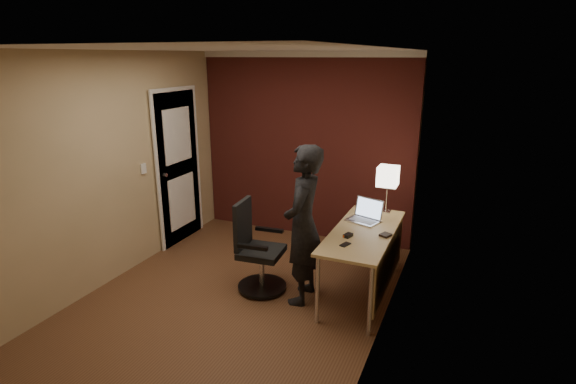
% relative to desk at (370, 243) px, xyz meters
% --- Properties ---
extents(room, '(4.00, 4.00, 4.00)m').
position_rel_desk_xyz_m(room, '(-1.53, 0.96, 0.77)').
color(room, brown).
rests_on(room, ground).
extents(desk, '(0.60, 1.50, 0.73)m').
position_rel_desk_xyz_m(desk, '(0.00, 0.00, 0.00)').
color(desk, tan).
rests_on(desk, ground).
extents(desk_lamp, '(0.22, 0.22, 0.54)m').
position_rel_desk_xyz_m(desk_lamp, '(0.02, 0.65, 0.55)').
color(desk_lamp, silver).
rests_on(desk_lamp, desk).
extents(laptop, '(0.39, 0.35, 0.23)m').
position_rel_desk_xyz_m(laptop, '(-0.13, 0.30, 0.19)').
color(laptop, silver).
rests_on(laptop, desk).
extents(mouse, '(0.09, 0.11, 0.03)m').
position_rel_desk_xyz_m(mouse, '(-0.18, -0.23, 0.14)').
color(mouse, black).
rests_on(mouse, desk).
extents(phone, '(0.09, 0.13, 0.01)m').
position_rel_desk_xyz_m(phone, '(-0.15, -0.43, 0.13)').
color(phone, black).
rests_on(phone, desk).
extents(wallet, '(0.13, 0.14, 0.02)m').
position_rel_desk_xyz_m(wallet, '(0.16, -0.06, 0.14)').
color(wallet, black).
rests_on(wallet, desk).
extents(office_chair, '(0.53, 0.56, 0.97)m').
position_rel_desk_xyz_m(office_chair, '(-1.15, -0.33, -0.17)').
color(office_chair, black).
rests_on(office_chair, ground).
extents(person, '(0.44, 0.63, 1.64)m').
position_rel_desk_xyz_m(person, '(-0.62, -0.32, 0.22)').
color(person, black).
rests_on(person, ground).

